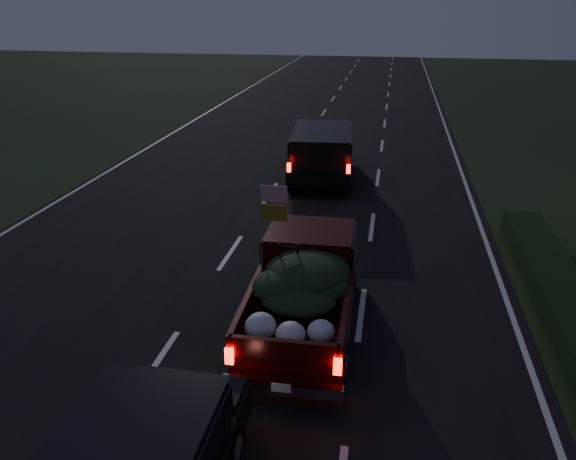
% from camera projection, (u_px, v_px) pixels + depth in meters
% --- Properties ---
extents(ground, '(120.00, 120.00, 0.00)m').
position_uv_depth(ground, '(156.00, 365.00, 10.30)').
color(ground, black).
rests_on(ground, ground).
extents(road_asphalt, '(14.00, 120.00, 0.02)m').
position_uv_depth(road_asphalt, '(156.00, 365.00, 10.30)').
color(road_asphalt, black).
rests_on(road_asphalt, ground).
extents(hedge_row, '(1.00, 10.00, 0.60)m').
position_uv_depth(hedge_row, '(567.00, 309.00, 11.60)').
color(hedge_row, black).
rests_on(hedge_row, ground).
extents(pickup_truck, '(2.05, 5.08, 2.64)m').
position_uv_depth(pickup_truck, '(305.00, 281.00, 11.26)').
color(pickup_truck, '#340707').
rests_on(pickup_truck, ground).
extents(lead_suv, '(2.60, 5.37, 1.50)m').
position_uv_depth(lead_suv, '(322.00, 149.00, 20.59)').
color(lead_suv, black).
rests_on(lead_suv, ground).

